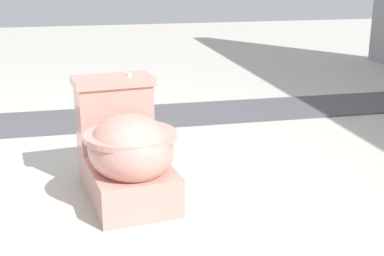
# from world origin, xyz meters

# --- Properties ---
(ground_plane) EXTENTS (14.00, 14.00, 0.00)m
(ground_plane) POSITION_xyz_m (0.00, 0.00, 0.00)
(ground_plane) COLOR #B7B2A8
(gravel_strip) EXTENTS (0.56, 8.00, 0.01)m
(gravel_strip) POSITION_xyz_m (-1.26, 0.50, 0.01)
(gravel_strip) COLOR #4C4C51
(gravel_strip) RESTS_ON ground
(toilet) EXTENTS (0.67, 0.45, 0.52)m
(toilet) POSITION_xyz_m (0.00, 0.13, 0.22)
(toilet) COLOR tan
(toilet) RESTS_ON ground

